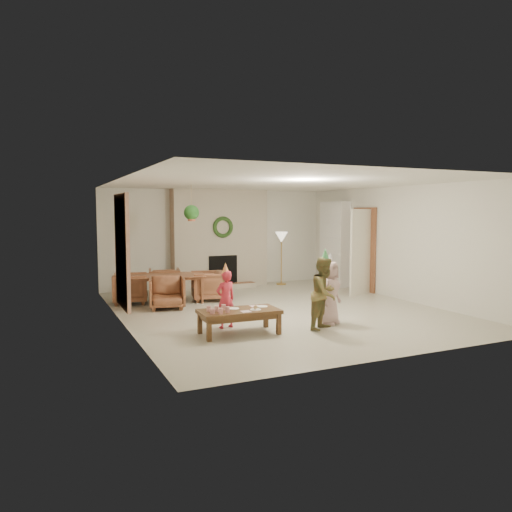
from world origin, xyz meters
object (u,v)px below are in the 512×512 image
dining_chair_far (164,282)px  child_plaid (325,293)px  child_pink (330,292)px  coffee_table_top (239,312)px  child_red (226,299)px  dining_chair_right (208,286)px  dining_table (166,289)px  dining_chair_near (167,293)px  dining_chair_left (131,288)px

dining_chair_far → child_plaid: 4.52m
child_plaid → child_pink: (0.29, 0.29, -0.05)m
dining_chair_far → child_plaid: size_ratio=0.59×
coffee_table_top → child_red: (-0.05, 0.47, 0.12)m
dining_chair_far → dining_chair_right: (0.74, -0.91, 0.00)m
dining_table → child_red: (0.34, -2.72, 0.19)m
child_plaid → coffee_table_top: bearing=137.4°
dining_chair_near → dining_chair_right: size_ratio=1.00×
coffee_table_top → child_plaid: 1.46m
coffee_table_top → dining_table: bearing=99.2°
dining_chair_right → child_plaid: child_plaid is taller
coffee_table_top → dining_chair_near: bearing=104.6°
dining_table → dining_chair_far: 0.73m
dining_chair_far → dining_chair_right: bearing=141.3°
dining_chair_left → dining_chair_right: (1.61, -0.34, 0.00)m
dining_table → dining_chair_near: (-0.15, -0.72, 0.03)m
dining_table → child_pink: bearing=-45.1°
dining_chair_far → dining_chair_left: size_ratio=1.00×
coffee_table_top → child_pink: size_ratio=1.15×
dining_table → child_pink: size_ratio=1.51×
dining_chair_right → dining_chair_far: bearing=-128.7°
dining_chair_far → coffee_table_top: (0.23, -3.91, 0.04)m
dining_table → dining_chair_far: size_ratio=2.34×
dining_chair_near → child_red: (0.49, -2.01, 0.16)m
dining_chair_left → dining_chair_far: bearing=-45.0°
dining_chair_near → coffee_table_top: bearing=-65.9°
dining_chair_far → child_red: bearing=105.0°
child_plaid → dining_chair_left: bearing=93.6°
dining_chair_near → dining_chair_left: 1.04m
dining_chair_near → child_plaid: 3.40m
child_red → child_plaid: bearing=141.7°
dining_chair_near → dining_chair_far: (0.30, 1.43, 0.00)m
dining_chair_left → dining_chair_right: size_ratio=1.00×
dining_chair_near → child_red: size_ratio=0.73×
dining_chair_left → child_plaid: (2.51, -3.64, 0.28)m
dining_chair_near → child_pink: bearing=-36.2°
dining_chair_near → dining_chair_left: (-0.56, 0.87, 0.00)m
dining_chair_far → child_plaid: (1.64, -4.20, 0.28)m
child_red → child_pink: child_pink is taller
dining_chair_right → child_red: size_ratio=0.73×
dining_chair_right → child_pink: (1.18, -3.01, 0.23)m
child_red → child_plaid: size_ratio=0.80×
child_pink → coffee_table_top: bearing=148.0°
dining_chair_far → child_red: child_red is taller
dining_table → dining_chair_right: bearing=0.0°
dining_chair_near → dining_chair_left: same height
dining_chair_near → child_pink: (2.23, -2.48, 0.23)m
dining_chair_far → dining_table: bearing=90.0°
dining_chair_right → child_plaid: size_ratio=0.59×
child_plaid → dining_table: bearing=86.2°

